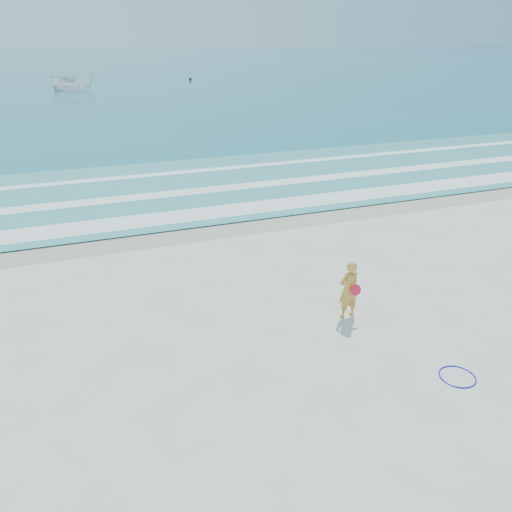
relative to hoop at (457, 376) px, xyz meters
name	(u,v)px	position (x,y,z in m)	size (l,w,h in m)	color
ground	(312,384)	(-2.80, 0.80, -0.01)	(400.00, 400.00, 0.00)	silver
wet_sand	(197,228)	(-2.80, 9.80, -0.01)	(400.00, 2.40, 0.00)	#B2A893
ocean	(78,66)	(-2.80, 105.80, 0.01)	(400.00, 190.00, 0.04)	#19727F
shallow	(169,189)	(-2.80, 14.80, 0.03)	(400.00, 10.00, 0.01)	#59B7AD
foam_near	(189,215)	(-2.80, 11.10, 0.04)	(400.00, 1.40, 0.01)	white
foam_mid	(172,194)	(-2.80, 14.00, 0.04)	(400.00, 0.90, 0.01)	white
foam_far	(158,174)	(-2.80, 17.30, 0.04)	(400.00, 0.60, 0.01)	white
hoop	(457,376)	(0.00, 0.00, 0.00)	(0.71, 0.71, 0.03)	#0A0EC4
boat	(73,82)	(-5.20, 58.26, 0.99)	(1.88, 4.99, 1.93)	white
buoy	(190,79)	(10.62, 66.35, 0.22)	(0.38, 0.38, 0.38)	black
woman	(349,290)	(-0.90, 2.80, 0.72)	(0.57, 0.42, 1.46)	orange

